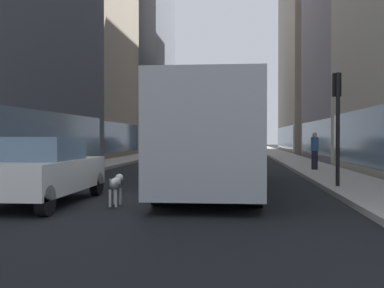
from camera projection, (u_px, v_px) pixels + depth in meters
The scene contains 13 objects.
ground_plane at pixel (218, 154), 46.95m from camera, with size 120.00×120.00×0.00m, color black.
sidewalk_left at pixel (162, 153), 47.50m from camera, with size 2.40×110.00×0.15m, color #9E9991.
sidewalk_right at pixel (276, 153), 46.41m from camera, with size 2.40×110.00×0.15m, color #9E9991.
building_left_mid at pixel (72, 2), 39.38m from camera, with size 8.33×14.63×25.88m.
building_left_far at pixel (120, 67), 55.57m from camera, with size 11.23×14.91×19.80m.
building_right_far at pixel (329, 23), 51.85m from camera, with size 9.44×17.93×28.39m.
transit_bus at pixel (215, 132), 15.05m from camera, with size 2.78×11.53×3.05m.
car_white_van at pixel (41, 170), 11.34m from camera, with size 1.85×4.35×1.62m.
car_grey_wagon at pixel (244, 144), 59.28m from camera, with size 1.74×4.62×1.62m.
car_black_suv at pixel (195, 144), 52.65m from camera, with size 1.92×4.53×1.62m.
dalmatian_dog at pixel (116, 184), 11.14m from camera, with size 0.22×0.96×0.72m.
pedestrian_in_coat at pixel (315, 151), 21.43m from camera, with size 0.34×0.34×1.69m.
traffic_light_near at pixel (337, 110), 14.20m from camera, with size 0.24×0.41×3.40m.
Camera 1 is at (1.89, -11.97, 1.61)m, focal length 44.15 mm.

